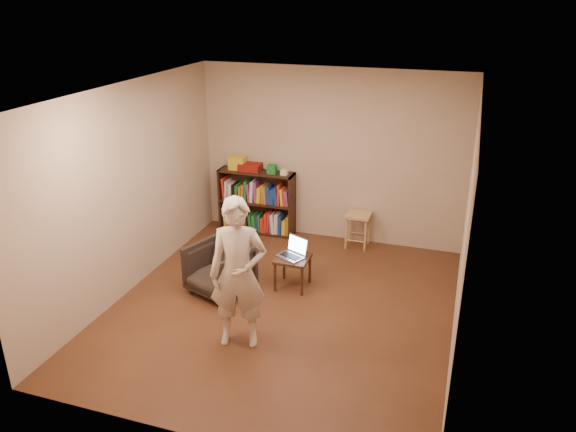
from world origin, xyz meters
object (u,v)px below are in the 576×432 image
(laptop, at_px, (293,252))
(person, at_px, (238,274))
(bookshelf, at_px, (257,205))
(side_table, at_px, (293,262))
(stool, at_px, (358,220))
(armchair, at_px, (220,269))

(laptop, bearing_deg, person, -71.73)
(bookshelf, relative_size, laptop, 2.89)
(side_table, bearing_deg, person, -97.07)
(stool, height_order, person, person)
(laptop, bearing_deg, bookshelf, 150.59)
(stool, distance_m, side_table, 1.59)
(bookshelf, relative_size, person, 0.72)
(bookshelf, height_order, person, person)
(laptop, relative_size, person, 0.25)
(side_table, bearing_deg, armchair, -154.09)
(stool, xyz_separation_m, laptop, (-0.54, -1.45, 0.06))
(bookshelf, height_order, laptop, bookshelf)
(bookshelf, bearing_deg, stool, -2.25)
(side_table, distance_m, person, 1.44)
(stool, bearing_deg, laptop, -110.60)
(bookshelf, xyz_separation_m, laptop, (1.09, -1.51, 0.04))
(armchair, height_order, side_table, armchair)
(armchair, xyz_separation_m, person, (0.67, -0.94, 0.52))
(side_table, height_order, person, person)
(laptop, height_order, person, person)
(bookshelf, xyz_separation_m, stool, (1.63, -0.06, -0.02))
(armchair, relative_size, side_table, 1.67)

